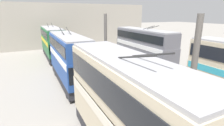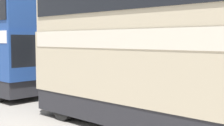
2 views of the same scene
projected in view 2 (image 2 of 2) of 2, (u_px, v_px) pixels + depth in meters
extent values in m
cylinder|color=#605B56|center=(208.00, 25.00, 13.99)|extent=(0.37, 0.37, 7.08)
cube|color=#333338|center=(206.00, 102.00, 14.25)|extent=(0.67, 0.67, 0.08)
cylinder|color=#605B56|center=(39.00, 31.00, 23.06)|extent=(0.37, 0.37, 7.08)
cube|color=#333338|center=(40.00, 78.00, 23.33)|extent=(0.67, 0.67, 0.08)
cylinder|color=black|center=(218.00, 77.00, 20.46)|extent=(0.90, 0.30, 0.90)
cylinder|color=black|center=(203.00, 80.00, 18.94)|extent=(0.90, 0.30, 0.90)
cylinder|color=black|center=(76.00, 64.00, 30.17)|extent=(0.97, 0.30, 0.97)
cylinder|color=black|center=(59.00, 66.00, 28.64)|extent=(0.97, 0.30, 0.97)
cylinder|color=black|center=(141.00, 70.00, 24.78)|extent=(0.97, 0.30, 0.97)
cylinder|color=black|center=(124.00, 72.00, 23.25)|extent=(0.97, 0.30, 0.97)
cube|color=#28282D|center=(98.00, 66.00, 26.63)|extent=(10.69, 2.45, 0.77)
cube|color=slate|center=(98.00, 49.00, 26.52)|extent=(10.91, 2.50, 2.20)
cube|color=white|center=(98.00, 39.00, 26.46)|extent=(10.58, 2.54, 0.55)
cube|color=slate|center=(98.00, 25.00, 26.37)|extent=(10.80, 2.42, 1.71)
cube|color=black|center=(98.00, 24.00, 26.36)|extent=(10.47, 2.51, 0.94)
cube|color=#9E9EA3|center=(98.00, 14.00, 26.30)|extent=(10.69, 2.25, 0.14)
cube|color=black|center=(59.00, 45.00, 30.18)|extent=(0.12, 2.30, 1.41)
cylinder|color=#282828|center=(112.00, 9.00, 25.60)|extent=(2.35, 0.07, 0.65)
cylinder|color=#282828|center=(106.00, 9.00, 25.09)|extent=(2.35, 0.07, 0.65)
cylinder|color=black|center=(105.00, 99.00, 12.68)|extent=(0.93, 0.30, 0.93)
cylinder|color=black|center=(63.00, 107.00, 11.15)|extent=(0.93, 0.30, 0.93)
cube|color=#28282D|center=(152.00, 112.00, 9.77)|extent=(8.89, 2.45, 0.76)
cube|color=beige|center=(153.00, 65.00, 9.66)|extent=(9.07, 2.50, 2.17)
cube|color=silver|center=(153.00, 39.00, 9.60)|extent=(8.80, 2.54, 0.55)
cube|color=black|center=(63.00, 54.00, 12.69)|extent=(0.12, 2.30, 1.39)
cylinder|color=black|center=(37.00, 87.00, 15.97)|extent=(0.98, 0.30, 0.98)
cube|color=black|center=(34.00, 51.00, 14.15)|extent=(0.12, 2.30, 1.44)
cube|color=#473D33|center=(160.00, 102.00, 12.47)|extent=(0.33, 0.26, 0.80)
cube|color=#934C42|center=(160.00, 83.00, 12.42)|extent=(0.46, 0.32, 0.69)
sphere|color=beige|center=(160.00, 72.00, 12.38)|extent=(0.23, 0.23, 0.23)
cylinder|color=#933828|center=(59.00, 70.00, 25.55)|extent=(0.63, 0.63, 0.85)
cylinder|color=#933828|center=(59.00, 70.00, 25.55)|extent=(0.66, 0.66, 0.04)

